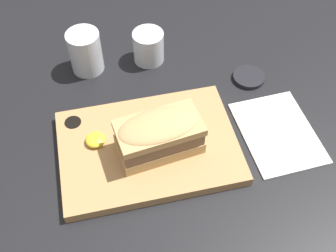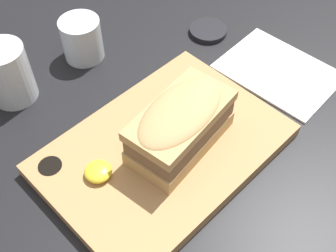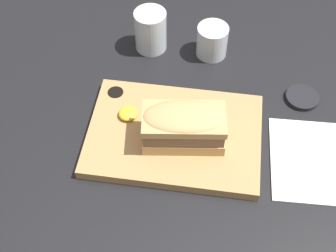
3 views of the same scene
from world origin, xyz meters
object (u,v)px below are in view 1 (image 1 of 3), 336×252
object	(u,v)px
napkin	(278,133)
condiment_dish	(249,77)
wine_glass	(149,48)
water_glass	(86,54)
serving_board	(148,147)
sandwich	(159,134)

from	to	relation	value
napkin	condiment_dish	distance (cm)	16.43
condiment_dish	napkin	bearing A→B (deg)	-87.90
wine_glass	condiment_dish	distance (cm)	24.46
water_glass	condiment_dish	size ratio (longest dim) A/B	1.38
serving_board	sandwich	xyz separation A→B (cm)	(2.08, -1.45, 5.59)
condiment_dish	wine_glass	bearing A→B (deg)	151.12
sandwich	water_glass	bearing A→B (deg)	111.88
serving_board	condiment_dish	distance (cm)	30.47
water_glass	condiment_dish	bearing A→B (deg)	-18.38
napkin	condiment_dish	world-z (taller)	condiment_dish
water_glass	napkin	bearing A→B (deg)	-37.84
sandwich	condiment_dish	bearing A→B (deg)	33.24
serving_board	water_glass	world-z (taller)	water_glass
wine_glass	condiment_dish	xyz separation A→B (cm)	(21.25, -11.72, -3.01)
sandwich	condiment_dish	world-z (taller)	sandwich
sandwich	wine_glass	xyz separation A→B (cm)	(3.36, 27.85, -3.21)
napkin	condiment_dish	bearing A→B (deg)	92.10
serving_board	water_glass	distance (cm)	28.32
wine_glass	napkin	size ratio (longest dim) A/B	0.38
sandwich	wine_glass	world-z (taller)	sandwich
napkin	sandwich	bearing A→B (deg)	179.34
water_glass	napkin	distance (cm)	46.37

